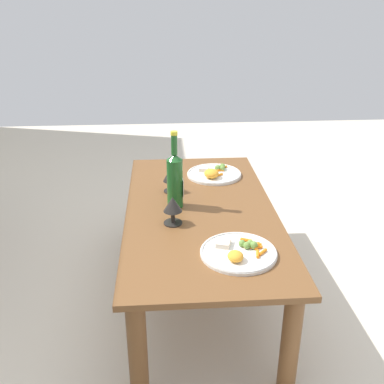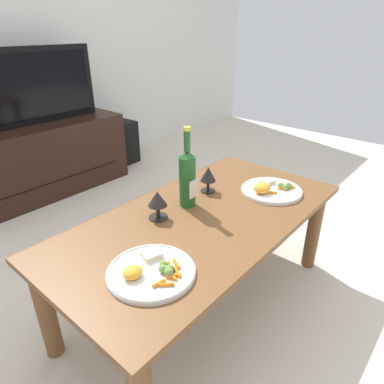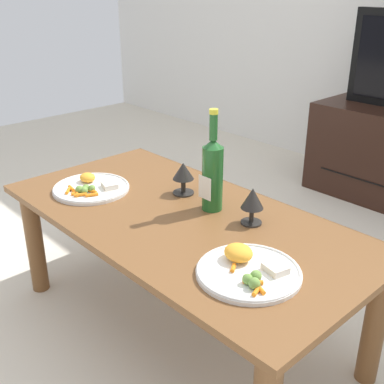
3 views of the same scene
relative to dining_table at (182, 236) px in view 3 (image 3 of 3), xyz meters
name	(u,v)px [view 3 (image 3 of 3)]	position (x,y,z in m)	size (l,w,h in m)	color
ground_plane	(183,327)	(0.00, 0.00, -0.40)	(6.40, 6.40, 0.00)	beige
dining_table	(182,236)	(0.00, 0.00, 0.00)	(1.35, 0.68, 0.48)	brown
wine_bottle	(213,172)	(0.03, 0.11, 0.22)	(0.07, 0.07, 0.36)	#1E5923
goblet_left	(183,173)	(-0.13, 0.13, 0.16)	(0.08, 0.08, 0.12)	black
goblet_right	(252,200)	(0.20, 0.13, 0.16)	(0.08, 0.08, 0.13)	black
dinner_plate_left	(91,187)	(-0.40, -0.11, 0.09)	(0.29, 0.29, 0.05)	white
dinner_plate_right	(248,269)	(0.39, -0.11, 0.09)	(0.29, 0.29, 0.06)	white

